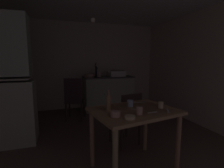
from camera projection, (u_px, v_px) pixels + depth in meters
ground_plane at (104, 134)px, 3.19m from camera, size 5.05×5.05×0.00m
wall_back at (85, 66)px, 4.89m from camera, size 4.15×0.10×2.37m
wall_right at (198, 68)px, 3.65m from camera, size 0.10×3.96×2.37m
hutch_cabinet at (5, 85)px, 2.72m from camera, size 0.86×0.52×2.06m
counter_cabinet at (108, 93)px, 4.81m from camera, size 1.35×0.64×0.90m
sink_basin at (117, 73)px, 4.81m from camera, size 0.44×0.34×0.15m
hand_pump at (96, 70)px, 4.67m from camera, size 0.05×0.27×0.39m
mixing_bowl_counter at (89, 76)px, 4.53m from camera, size 0.26×0.26×0.09m
stoneware_crock at (99, 74)px, 4.65m from camera, size 0.10×0.10×0.12m
dining_table at (134, 119)px, 2.09m from camera, size 1.09×0.89×0.77m
chair_far_side at (127, 117)px, 2.74m from camera, size 0.48×0.48×0.86m
chair_by_counter at (74, 99)px, 3.85m from camera, size 0.50×0.50×0.97m
serving_bowl_wide at (116, 114)px, 1.82m from camera, size 0.11×0.11×0.06m
soup_bowl_small at (130, 117)px, 1.75m from camera, size 0.11×0.11×0.03m
teacup_cream at (161, 105)px, 2.13m from camera, size 0.06×0.06×0.08m
mug_tall at (139, 111)px, 1.88m from camera, size 0.07×0.07×0.09m
mug_dark at (130, 103)px, 2.20m from camera, size 0.08×0.08×0.08m
glass_bottle at (109, 102)px, 2.02m from camera, size 0.06×0.06×0.25m
table_knife at (140, 102)px, 2.42m from camera, size 0.18×0.03×0.00m
teaspoon_near_bowl at (153, 112)px, 1.96m from camera, size 0.13×0.04×0.00m
teaspoon_by_cup at (168, 111)px, 2.02m from camera, size 0.09×0.14×0.00m
serving_spoon at (137, 109)px, 2.08m from camera, size 0.12×0.11×0.00m
pendant_bulb at (93, 20)px, 2.79m from camera, size 0.08×0.08×0.08m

